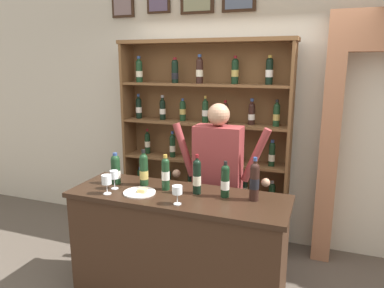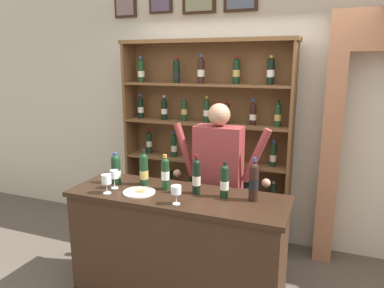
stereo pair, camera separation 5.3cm
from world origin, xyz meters
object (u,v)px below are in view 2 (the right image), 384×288
object	(u,v)px
wine_glass_right	(114,175)
wine_glass_left	(176,191)
shopkeeper	(218,171)
wine_glass_center	(106,180)
cheese_plate	(139,192)
tasting_bottle_prosecco	(225,181)
tasting_counter	(177,248)
tasting_bottle_grappa	(116,169)
tasting_bottle_bianco	(144,169)
tasting_bottle_brunello	(165,173)
tasting_bottle_vin_santo	(254,181)
wine_shelf	(206,140)
tasting_bottle_riserva	(196,176)

from	to	relation	value
wine_glass_right	wine_glass_left	xyz separation A→B (m)	(0.63, -0.13, -0.01)
shopkeeper	wine_glass_left	bearing A→B (deg)	-96.85
wine_glass_left	wine_glass_center	bearing A→B (deg)	179.75
cheese_plate	tasting_bottle_prosecco	bearing A→B (deg)	14.05
tasting_counter	cheese_plate	xyz separation A→B (m)	(-0.30, -0.09, 0.49)
tasting_counter	tasting_bottle_grappa	size ratio (longest dim) A/B	6.44
cheese_plate	shopkeeper	bearing A→B (deg)	54.45
tasting_bottle_bianco	tasting_bottle_brunello	distance (m)	0.23
tasting_bottle_vin_santo	tasting_bottle_brunello	bearing A→B (deg)	-178.28
tasting_counter	wine_shelf	bearing A→B (deg)	97.82
tasting_bottle_grappa	tasting_bottle_bianco	distance (m)	0.26
tasting_bottle_vin_santo	wine_glass_left	world-z (taller)	tasting_bottle_vin_santo
tasting_bottle_riserva	tasting_bottle_prosecco	xyz separation A→B (m)	(0.23, 0.01, -0.01)
tasting_bottle_vin_santo	tasting_bottle_bianco	bearing A→B (deg)	178.92
shopkeeper	tasting_bottle_bianco	distance (m)	0.71
tasting_bottle_grappa	wine_glass_left	distance (m)	0.73
wine_shelf	tasting_bottle_prosecco	distance (m)	1.21
tasting_bottle_vin_santo	cheese_plate	xyz separation A→B (m)	(-0.91, -0.18, -0.15)
wine_glass_center	wine_glass_left	world-z (taller)	wine_glass_center
tasting_bottle_bianco	wine_glass_left	world-z (taller)	tasting_bottle_bianco
shopkeeper	cheese_plate	distance (m)	0.81
tasting_bottle_grappa	wine_glass_center	size ratio (longest dim) A/B	1.75
tasting_bottle_prosecco	tasting_bottle_brunello	bearing A→B (deg)	-178.36
tasting_counter	wine_glass_left	distance (m)	0.63
wine_glass_left	cheese_plate	size ratio (longest dim) A/B	0.55
tasting_bottle_vin_santo	wine_glass_right	bearing A→B (deg)	-172.37
tasting_bottle_brunello	tasting_bottle_riserva	xyz separation A→B (m)	(0.28, 0.01, 0.00)
tasting_bottle_brunello	wine_glass_center	bearing A→B (deg)	-147.56
wine_glass_right	cheese_plate	bearing A→B (deg)	-4.84
shopkeeper	wine_glass_right	xyz separation A→B (m)	(-0.72, -0.64, 0.06)
tasting_counter	tasting_bottle_bianco	size ratio (longest dim) A/B	5.65
tasting_bottle_brunello	tasting_bottle_prosecco	bearing A→B (deg)	1.64
tasting_counter	tasting_bottle_bianco	xyz separation A→B (m)	(-0.36, 0.11, 0.63)
tasting_bottle_bianco	cheese_plate	world-z (taller)	tasting_bottle_bianco
tasting_bottle_brunello	tasting_bottle_riserva	distance (m)	0.28
wine_shelf	tasting_bottle_vin_santo	world-z (taller)	wine_shelf
wine_glass_center	cheese_plate	xyz separation A→B (m)	(0.24, 0.10, -0.10)
wine_shelf	tasting_bottle_brunello	bearing A→B (deg)	-88.64
tasting_bottle_riserva	tasting_bottle_vin_santo	size ratio (longest dim) A/B	0.95
tasting_bottle_riserva	tasting_bottle_prosecco	bearing A→B (deg)	1.85
tasting_counter	cheese_plate	world-z (taller)	cheese_plate
tasting_bottle_brunello	tasting_bottle_vin_santo	size ratio (longest dim) A/B	0.88
tasting_bottle_bianco	tasting_bottle_riserva	bearing A→B (deg)	-3.83
tasting_counter	wine_glass_right	xyz separation A→B (m)	(-0.55, -0.07, 0.60)
wine_glass_left	tasting_bottle_bianco	bearing A→B (deg)	145.56
tasting_bottle_vin_santo	wine_shelf	bearing A→B (deg)	125.55
shopkeeper	tasting_bottle_vin_santo	bearing A→B (deg)	-48.02
tasting_bottle_riserva	shopkeeper	bearing A→B (deg)	86.43
tasting_bottle_brunello	tasting_bottle_vin_santo	xyz separation A→B (m)	(0.74, 0.02, 0.01)
tasting_bottle_bianco	tasting_bottle_prosecco	world-z (taller)	tasting_bottle_bianco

